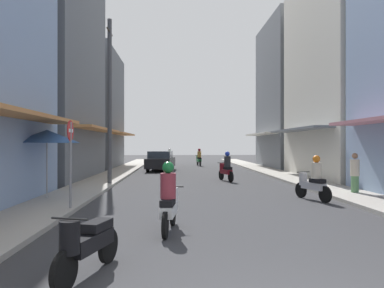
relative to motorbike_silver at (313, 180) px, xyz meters
The scene contains 18 objects.
ground_plane 8.46m from the motorbike_silver, 114.05° to the left, with size 91.25×91.25×0.00m, color #38383A.
sidewalk_left 11.59m from the motorbike_silver, 138.33° to the left, with size 1.94×49.48×0.12m, color #ADA89E.
sidewalk_right 7.92m from the motorbike_silver, 77.00° to the left, with size 1.94×49.48×0.12m, color #ADA89E.
building_left_mid 17.07m from the motorbike_silver, 147.37° to the left, with size 7.05×9.05×17.79m.
building_left_far 21.95m from the motorbike_silver, 125.76° to the left, with size 7.05×8.36×9.47m.
building_right_mid 11.63m from the motorbike_silver, 54.82° to the left, with size 7.05×8.66×13.42m.
building_right_far 19.05m from the motorbike_silver, 71.69° to the left, with size 7.05×8.08×12.14m.
motorbike_silver is the anchor object (origin of this frame).
motorbike_maroon 7.02m from the motorbike_silver, 107.59° to the left, with size 0.69×1.76×1.58m.
motorbike_white 6.58m from the motorbike_silver, 138.63° to the right, with size 0.55×1.81×1.58m.
motorbike_red 21.83m from the motorbike_silver, 104.36° to the left, with size 0.74×1.75×1.58m.
motorbike_black 9.33m from the motorbike_silver, 130.84° to the right, with size 0.71×1.76×0.96m.
motorbike_green 20.27m from the motorbike_silver, 97.67° to the left, with size 0.55×1.81×1.58m.
parked_car 15.42m from the motorbike_silver, 112.50° to the left, with size 2.13×4.24×1.45m.
pedestrian_foreground 2.33m from the motorbike_silver, 28.22° to the left, with size 0.34×0.34×1.62m.
vendor_umbrella 9.34m from the motorbike_silver, behind, with size 2.19×2.19×2.46m.
utility_pole 9.86m from the motorbike_silver, 148.53° to the left, with size 0.20×1.20×7.88m.
street_sign_no_entry 8.11m from the motorbike_silver, 166.50° to the right, with size 0.07×0.60×2.65m.
Camera 1 is at (-1.36, -3.40, 1.96)m, focal length 33.92 mm.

